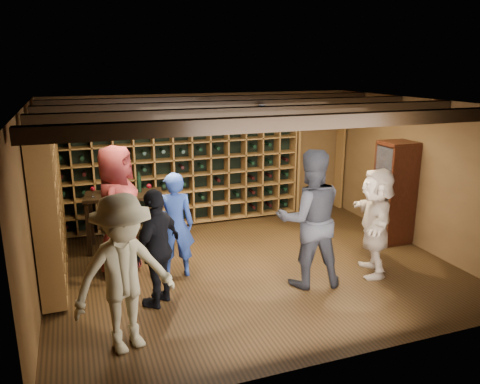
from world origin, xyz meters
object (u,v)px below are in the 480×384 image
object	(u,v)px
guest_khaki	(124,274)
guest_beige	(376,222)
man_blue_shirt	(174,225)
guest_woman_black	(158,248)
man_grey_suit	(310,219)
display_cabinet	(394,195)
tasting_table	(124,201)
guest_red_floral	(118,210)

from	to	relation	value
guest_khaki	guest_beige	xyz separation A→B (m)	(3.69, 0.72, -0.08)
man_blue_shirt	guest_woman_black	xyz separation A→B (m)	(-0.38, -0.76, -0.01)
man_blue_shirt	man_grey_suit	bearing A→B (deg)	159.25
man_grey_suit	display_cabinet	bearing A→B (deg)	-144.55
man_grey_suit	guest_khaki	world-z (taller)	man_grey_suit
man_grey_suit	guest_woman_black	size ratio (longest dim) A/B	1.25
tasting_table	guest_khaki	bearing A→B (deg)	-88.57
tasting_table	guest_beige	bearing A→B (deg)	-26.39
guest_woman_black	guest_beige	world-z (taller)	guest_beige
display_cabinet	guest_woman_black	xyz separation A→B (m)	(-4.25, -0.83, -0.08)
man_grey_suit	guest_beige	world-z (taller)	man_grey_suit
display_cabinet	guest_beige	distance (m)	1.46
guest_woman_black	display_cabinet	bearing A→B (deg)	145.08
man_blue_shirt	guest_red_floral	distance (m)	0.88
guest_woman_black	guest_khaki	bearing A→B (deg)	13.79
guest_beige	display_cabinet	bearing A→B (deg)	157.63
man_blue_shirt	guest_khaki	xyz separation A→B (m)	(-0.89, -1.63, 0.10)
guest_red_floral	guest_woman_black	distance (m)	1.26
display_cabinet	guest_red_floral	world-z (taller)	guest_red_floral
man_grey_suit	guest_beige	size ratio (longest dim) A/B	1.21
guest_khaki	man_blue_shirt	bearing A→B (deg)	43.15
guest_red_floral	tasting_table	distance (m)	0.96
guest_red_floral	tasting_table	world-z (taller)	guest_red_floral
man_blue_shirt	guest_beige	distance (m)	2.94
man_blue_shirt	guest_red_floral	xyz separation A→B (m)	(-0.74, 0.43, 0.18)
guest_woman_black	tasting_table	size ratio (longest dim) A/B	1.16
guest_khaki	man_grey_suit	bearing A→B (deg)	-2.61
guest_woman_black	guest_beige	distance (m)	3.18
guest_woman_black	guest_khaki	xyz separation A→B (m)	(-0.51, -0.88, 0.11)
man_blue_shirt	tasting_table	world-z (taller)	man_blue_shirt
guest_beige	guest_red_floral	bearing A→B (deg)	-85.61
guest_red_floral	guest_beige	bearing A→B (deg)	-87.54
guest_red_floral	guest_woman_black	world-z (taller)	guest_red_floral
display_cabinet	guest_beige	size ratio (longest dim) A/B	1.09
display_cabinet	guest_beige	xyz separation A→B (m)	(-1.08, -0.99, -0.05)
display_cabinet	tasting_table	distance (m)	4.62
display_cabinet	tasting_table	size ratio (longest dim) A/B	1.31
guest_red_floral	guest_beige	distance (m)	3.79
guest_khaki	guest_red_floral	bearing A→B (deg)	67.69
guest_red_floral	tasting_table	bearing A→B (deg)	12.19
guest_beige	man_blue_shirt	bearing A→B (deg)	-82.90
man_grey_suit	tasting_table	world-z (taller)	man_grey_suit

